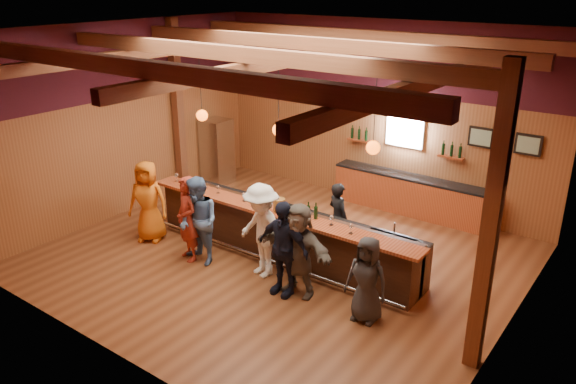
% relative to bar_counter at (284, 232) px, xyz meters
% --- Properties ---
extents(room, '(9.04, 9.00, 4.52)m').
position_rel_bar_counter_xyz_m(room, '(-0.02, -0.09, 2.69)').
color(room, brown).
rests_on(room, ground).
extents(bar_counter, '(6.30, 1.07, 1.11)m').
position_rel_bar_counter_xyz_m(bar_counter, '(0.00, 0.00, 0.00)').
color(bar_counter, black).
rests_on(bar_counter, ground).
extents(back_bar_cabinet, '(4.00, 0.52, 0.95)m').
position_rel_bar_counter_xyz_m(back_bar_cabinet, '(1.18, 3.57, -0.05)').
color(back_bar_cabinet, maroon).
rests_on(back_bar_cabinet, ground).
extents(window, '(0.95, 0.09, 0.95)m').
position_rel_bar_counter_xyz_m(window, '(0.78, 3.80, 1.53)').
color(window, silver).
rests_on(window, room).
extents(framed_pictures, '(5.35, 0.05, 0.45)m').
position_rel_bar_counter_xyz_m(framed_pictures, '(1.65, 3.79, 1.58)').
color(framed_pictures, black).
rests_on(framed_pictures, room).
extents(wine_shelves, '(3.00, 0.18, 0.30)m').
position_rel_bar_counter_xyz_m(wine_shelves, '(0.78, 3.73, 1.10)').
color(wine_shelves, maroon).
rests_on(wine_shelves, room).
extents(pendant_lights, '(4.24, 0.24, 1.37)m').
position_rel_bar_counter_xyz_m(pendant_lights, '(-0.02, -0.15, 2.19)').
color(pendant_lights, black).
rests_on(pendant_lights, room).
extents(stainless_fridge, '(0.70, 0.70, 1.80)m').
position_rel_bar_counter_xyz_m(stainless_fridge, '(-4.12, 2.45, 0.38)').
color(stainless_fridge, silver).
rests_on(stainless_fridge, ground).
extents(customer_orange, '(1.03, 0.88, 1.79)m').
position_rel_bar_counter_xyz_m(customer_orange, '(-2.82, -1.11, 0.37)').
color(customer_orange, orange).
rests_on(customer_orange, ground).
extents(customer_redvest, '(0.75, 0.62, 1.76)m').
position_rel_bar_counter_xyz_m(customer_redvest, '(-1.48, -1.26, 0.36)').
color(customer_redvest, '#9D2C1C').
rests_on(customer_redvest, ground).
extents(customer_denim, '(0.99, 0.83, 1.79)m').
position_rel_bar_counter_xyz_m(customer_denim, '(-1.18, -1.23, 0.38)').
color(customer_denim, '#5373A6').
rests_on(customer_denim, ground).
extents(customer_white, '(1.35, 1.01, 1.86)m').
position_rel_bar_counter_xyz_m(customer_white, '(0.13, -0.90, 0.41)').
color(customer_white, white).
rests_on(customer_white, ground).
extents(customer_navy, '(1.06, 0.45, 1.80)m').
position_rel_bar_counter_xyz_m(customer_navy, '(0.86, -1.20, 0.38)').
color(customer_navy, black).
rests_on(customer_navy, ground).
extents(customer_brown, '(1.64, 0.60, 1.74)m').
position_rel_bar_counter_xyz_m(customer_brown, '(1.08, -1.04, 0.35)').
color(customer_brown, '#645A50').
rests_on(customer_brown, ground).
extents(customer_dark, '(0.76, 0.52, 1.50)m').
position_rel_bar_counter_xyz_m(customer_dark, '(2.48, -1.07, 0.23)').
color(customer_dark, '#2B2A2D').
rests_on(customer_dark, ground).
extents(bartender, '(0.65, 0.55, 1.52)m').
position_rel_bar_counter_xyz_m(bartender, '(0.78, 0.80, 0.24)').
color(bartender, black).
rests_on(bartender, ground).
extents(ice_bucket, '(0.24, 0.24, 0.26)m').
position_rel_bar_counter_xyz_m(ice_bucket, '(0.09, -0.29, 0.72)').
color(ice_bucket, brown).
rests_on(ice_bucket, bar_counter).
extents(bottle_a, '(0.07, 0.07, 0.33)m').
position_rel_bar_counter_xyz_m(bottle_a, '(0.74, -0.24, 0.72)').
color(bottle_a, black).
rests_on(bottle_a, bar_counter).
extents(bottle_b, '(0.07, 0.07, 0.32)m').
position_rel_bar_counter_xyz_m(bottle_b, '(0.87, -0.17, 0.72)').
color(bottle_b, black).
rests_on(bottle_b, bar_counter).
extents(glass_a, '(0.09, 0.09, 0.20)m').
position_rel_bar_counter_xyz_m(glass_a, '(-2.79, -0.28, 0.73)').
color(glass_a, silver).
rests_on(glass_a, bar_counter).
extents(glass_b, '(0.09, 0.09, 0.20)m').
position_rel_bar_counter_xyz_m(glass_b, '(-2.11, -0.29, 0.73)').
color(glass_b, silver).
rests_on(glass_b, bar_counter).
extents(glass_c, '(0.07, 0.07, 0.17)m').
position_rel_bar_counter_xyz_m(glass_c, '(-1.55, -0.27, 0.71)').
color(glass_c, silver).
rests_on(glass_c, bar_counter).
extents(glass_d, '(0.08, 0.08, 0.19)m').
position_rel_bar_counter_xyz_m(glass_d, '(-0.81, -0.29, 0.72)').
color(glass_d, silver).
rests_on(glass_d, bar_counter).
extents(glass_e, '(0.08, 0.08, 0.18)m').
position_rel_bar_counter_xyz_m(glass_e, '(-0.32, -0.35, 0.72)').
color(glass_e, silver).
rests_on(glass_e, bar_counter).
extents(glass_f, '(0.07, 0.07, 0.16)m').
position_rel_bar_counter_xyz_m(glass_f, '(0.70, -0.28, 0.70)').
color(glass_f, silver).
rests_on(glass_f, bar_counter).
extents(glass_g, '(0.09, 0.09, 0.20)m').
position_rel_bar_counter_xyz_m(glass_g, '(1.26, -0.24, 0.73)').
color(glass_g, silver).
rests_on(glass_g, bar_counter).
extents(glass_h, '(0.09, 0.09, 0.20)m').
position_rel_bar_counter_xyz_m(glass_h, '(1.74, -0.36, 0.73)').
color(glass_h, silver).
rests_on(glass_h, bar_counter).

